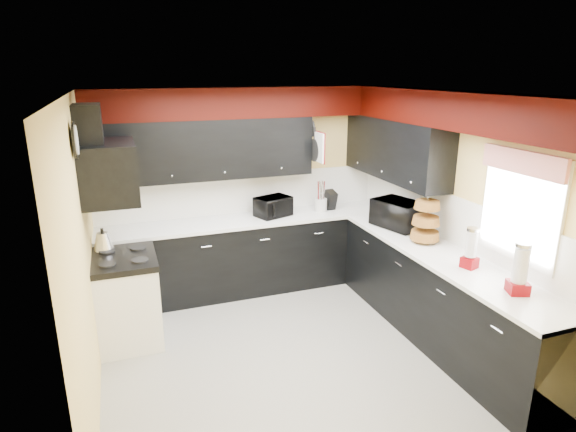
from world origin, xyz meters
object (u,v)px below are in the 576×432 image
(toaster_oven, at_px, (274,207))
(knife_block, at_px, (330,200))
(utensil_crock, at_px, (321,205))
(kettle, at_px, (103,241))
(microwave, at_px, (398,214))

(toaster_oven, relative_size, knife_block, 1.69)
(utensil_crock, xyz_separation_m, kettle, (-2.63, -0.46, -0.01))
(toaster_oven, distance_m, utensil_crock, 0.64)
(toaster_oven, distance_m, kettle, 2.05)
(utensil_crock, relative_size, knife_block, 0.67)
(kettle, bearing_deg, utensil_crock, 9.96)
(toaster_oven, relative_size, utensil_crock, 2.53)
(microwave, relative_size, kettle, 2.81)
(kettle, bearing_deg, knife_block, 10.21)
(toaster_oven, bearing_deg, kettle, 173.44)
(microwave, bearing_deg, knife_block, 8.50)
(knife_block, bearing_deg, microwave, -69.25)
(toaster_oven, xyz_separation_m, utensil_crock, (0.64, -0.01, -0.04))
(toaster_oven, relative_size, kettle, 2.07)
(kettle, bearing_deg, toaster_oven, 13.27)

